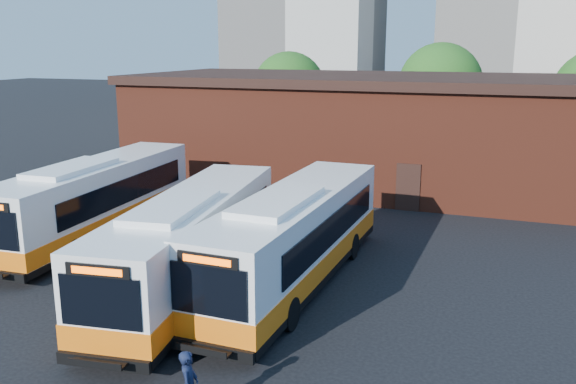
% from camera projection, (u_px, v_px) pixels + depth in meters
% --- Properties ---
extents(ground, '(220.00, 220.00, 0.00)m').
position_uv_depth(ground, '(234.00, 313.00, 18.92)').
color(ground, black).
extents(bus_west, '(3.26, 12.61, 3.40)m').
position_uv_depth(bus_west, '(96.00, 202.00, 26.19)').
color(bus_west, white).
rests_on(bus_west, ground).
extents(bus_midwest, '(4.11, 12.52, 3.36)m').
position_uv_depth(bus_midwest, '(191.00, 246.00, 20.48)').
color(bus_midwest, white).
rests_on(bus_midwest, ground).
extents(bus_mideast, '(2.89, 12.59, 3.41)m').
position_uv_depth(bus_mideast, '(294.00, 241.00, 20.90)').
color(bus_mideast, white).
rests_on(bus_mideast, ground).
extents(depot_building, '(28.60, 12.60, 6.40)m').
position_uv_depth(depot_building, '(376.00, 129.00, 36.38)').
color(depot_building, maroon).
rests_on(depot_building, ground).
extents(tree_west, '(6.00, 6.00, 7.65)m').
position_uv_depth(tree_west, '(289.00, 88.00, 50.38)').
color(tree_west, '#382314').
rests_on(tree_west, ground).
extents(tree_mid, '(6.56, 6.56, 8.36)m').
position_uv_depth(tree_mid, '(440.00, 85.00, 48.04)').
color(tree_mid, '#382314').
rests_on(tree_mid, ground).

